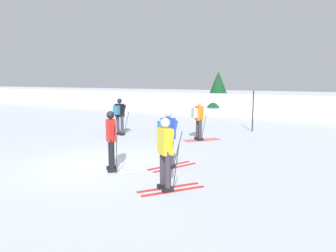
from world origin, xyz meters
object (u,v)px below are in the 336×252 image
trail_marker_pole (253,111)px  skier_blue (168,136)px  conifer_far_left (218,89)px  skier_orange (199,118)px  skier_red (111,139)px  skier_black (119,115)px  skier_yellow (166,152)px

trail_marker_pole → skier_blue: bearing=-90.9°
conifer_far_left → skier_orange: bearing=-71.9°
skier_blue → trail_marker_pole: (0.13, 8.05, 0.06)m
skier_red → conifer_far_left: (-3.55, 16.56, 0.94)m
skier_black → skier_blue: bearing=-37.9°
skier_red → skier_yellow: size_ratio=1.00×
skier_orange → skier_blue: bearing=-75.8°
skier_red → skier_blue: same height
trail_marker_pole → skier_yellow: bearing=-85.1°
skier_red → conifer_far_left: 16.96m
skier_orange → skier_blue: (1.12, -4.43, 0.00)m
skier_blue → conifer_far_left: conifer_far_left is taller
skier_red → skier_yellow: same height
skier_red → skier_orange: 5.56m
skier_red → trail_marker_pole: trail_marker_pole is taller
skier_black → skier_blue: size_ratio=1.00×
trail_marker_pole → skier_red: bearing=-98.0°
conifer_far_left → trail_marker_pole: bearing=-56.7°
skier_orange → skier_black: (-3.69, -0.68, 0.00)m
skier_blue → skier_black: bearing=142.1°
skier_red → skier_black: same height
skier_red → skier_orange: size_ratio=1.00×
skier_blue → trail_marker_pole: 8.05m
skier_red → skier_blue: bearing=44.4°
skier_yellow → conifer_far_left: conifer_far_left is taller
skier_red → trail_marker_pole: 9.27m
skier_red → skier_blue: (1.15, 1.13, 0.04)m
skier_black → trail_marker_pole: 6.55m
skier_black → conifer_far_left: bearing=89.5°
conifer_far_left → skier_blue: bearing=-73.0°
skier_yellow → skier_blue: size_ratio=1.00×
skier_black → skier_blue: same height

